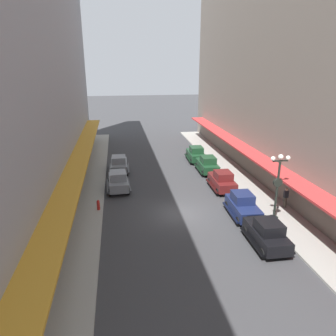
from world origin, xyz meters
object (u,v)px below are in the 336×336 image
parked_car_4 (119,164)px  parked_car_5 (118,180)px  parked_car_3 (267,233)px  lamp_post_with_clock (277,186)px  fire_hydrant (98,205)px  parked_car_0 (196,154)px  parked_car_2 (243,205)px  pedestrian_0 (286,198)px  pedestrian_1 (87,151)px  parked_car_1 (207,164)px  parked_car_6 (222,180)px

parked_car_4 → parked_car_5: same height
parked_car_3 → parked_car_4: size_ratio=1.00×
lamp_post_with_clock → fire_hydrant: (-12.75, 4.19, -2.42)m
parked_car_0 → parked_car_2: same height
fire_hydrant → parked_car_0: bearing=47.9°
parked_car_2 → parked_car_5: (-9.34, 6.98, 0.00)m
parked_car_2 → parked_car_4: (-9.20, 12.16, 0.00)m
parked_car_2 → lamp_post_with_clock: 3.11m
lamp_post_with_clock → fire_hydrant: lamp_post_with_clock is taller
pedestrian_0 → pedestrian_1: pedestrian_1 is taller
parked_car_0 → parked_car_2: (0.01, -14.80, 0.00)m
parked_car_2 → lamp_post_with_clock: (1.78, -1.53, 2.04)m
parked_car_1 → parked_car_6: same height
parked_car_0 → pedestrian_1: 13.33m
parked_car_3 → pedestrian_0: 6.32m
parked_car_2 → pedestrian_0: 3.95m
parked_car_1 → pedestrian_0: (3.69, -9.81, 0.05)m
fire_hydrant → lamp_post_with_clock: bearing=-18.2°
parked_car_2 → parked_car_4: same height
lamp_post_with_clock → fire_hydrant: bearing=161.8°
parked_car_0 → fire_hydrant: (-10.96, -12.15, -0.38)m
parked_car_0 → parked_car_5: size_ratio=1.00×
parked_car_5 → pedestrian_1: bearing=108.6°
parked_car_5 → pedestrian_0: bearing=-25.4°
fire_hydrant → pedestrian_0: (14.86, -1.94, 0.43)m
parked_car_3 → parked_car_5: same height
parked_car_5 → parked_car_6: size_ratio=1.01×
parked_car_5 → fire_hydrant: size_ratio=5.25×
parked_car_0 → pedestrian_0: parked_car_0 is taller
lamp_post_with_clock → pedestrian_0: (2.11, 2.25, -2.00)m
pedestrian_0 → parked_car_2: bearing=-169.6°
parked_car_1 → parked_car_2: bearing=-91.1°
parked_car_0 → lamp_post_with_clock: (1.79, -16.33, 2.04)m
parked_car_3 → lamp_post_with_clock: bearing=54.9°
parked_car_0 → pedestrian_1: parked_car_0 is taller
parked_car_1 → parked_car_4: bearing=170.1°
parked_car_1 → parked_car_4: same height
pedestrian_0 → pedestrian_1: bearing=134.6°
parked_car_5 → lamp_post_with_clock: (11.12, -8.52, 2.04)m
parked_car_4 → parked_car_6: size_ratio=1.00×
parked_car_6 → parked_car_0: bearing=91.1°
parked_car_1 → parked_car_3: 14.72m
parked_car_0 → parked_car_1: bearing=-87.3°
fire_hydrant → parked_car_6: bearing=14.2°
parked_car_0 → parked_car_3: same height
parked_car_0 → parked_car_4: same height
parked_car_6 → pedestrian_1: (-13.17, 12.35, 0.07)m
parked_car_0 → lamp_post_with_clock: 16.56m
parked_car_1 → parked_car_2: (-0.20, -10.52, 0.00)m
pedestrian_1 → lamp_post_with_clock: bearing=-52.7°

